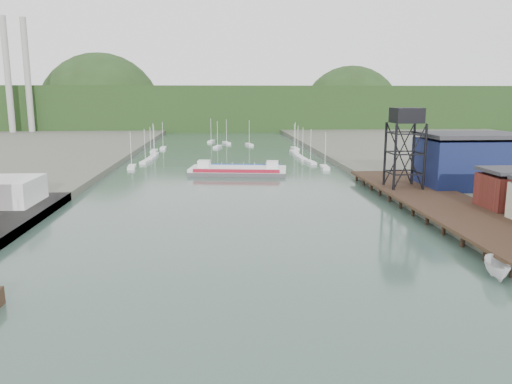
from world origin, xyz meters
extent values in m
plane|color=#2F493E|center=(0.00, 0.00, 0.00)|extent=(600.00, 600.00, 0.00)
cube|color=black|center=(37.00, 45.00, 1.90)|extent=(14.00, 70.00, 0.50)
cylinder|color=black|center=(31.00, 45.00, 0.80)|extent=(0.60, 0.60, 2.20)
cylinder|color=black|center=(43.00, 45.00, 0.80)|extent=(0.60, 0.60, 2.20)
cylinder|color=black|center=(32.00, 55.00, 8.65)|extent=(0.50, 0.50, 13.00)
cylinder|color=black|center=(38.00, 55.00, 8.65)|extent=(0.50, 0.50, 13.00)
cylinder|color=black|center=(32.00, 61.00, 8.65)|extent=(0.50, 0.50, 13.00)
cylinder|color=black|center=(38.00, 61.00, 8.65)|extent=(0.50, 0.50, 13.00)
cube|color=black|center=(35.00, 58.00, 16.65)|extent=(5.50, 5.50, 3.00)
cube|color=#0B1533|center=(50.00, 60.00, 6.60)|extent=(20.00, 14.00, 10.00)
cube|color=#2D2D33|center=(50.00, 60.00, 12.50)|extent=(20.50, 14.50, 0.80)
cube|color=#4E1E16|center=(46.00, 38.00, 4.60)|extent=(9.00, 8.00, 6.00)
cube|color=silver|center=(-27.54, 103.89, 0.35)|extent=(2.67, 7.65, 0.90)
cube|color=silver|center=(-25.28, 115.30, 0.35)|extent=(2.81, 7.67, 0.90)
cube|color=silver|center=(-24.71, 124.17, 0.35)|extent=(2.35, 7.59, 0.90)
cube|color=silver|center=(-24.81, 134.09, 0.35)|extent=(2.01, 7.50, 0.90)
cube|color=silver|center=(-26.64, 146.33, 0.35)|extent=(2.00, 7.50, 0.90)
cube|color=silver|center=(-24.32, 156.17, 0.35)|extent=(2.16, 7.54, 0.90)
cube|color=silver|center=(27.56, 99.03, 0.35)|extent=(2.53, 7.62, 0.90)
cube|color=silver|center=(25.46, 110.51, 0.35)|extent=(2.76, 7.67, 0.90)
cube|color=silver|center=(24.46, 119.29, 0.35)|extent=(2.22, 7.56, 0.90)
cube|color=silver|center=(24.27, 128.28, 0.35)|extent=(2.18, 7.54, 0.90)
cube|color=silver|center=(24.67, 139.38, 0.35)|extent=(2.46, 7.61, 0.90)
cube|color=silver|center=(26.78, 150.99, 0.35)|extent=(2.48, 7.61, 0.90)
cube|color=silver|center=(-3.16, 160.00, 0.35)|extent=(3.78, 7.76, 0.90)
cube|color=silver|center=(10.04, 168.00, 0.35)|extent=(3.31, 7.74, 0.90)
cube|color=silver|center=(0.66, 176.00, 0.35)|extent=(3.76, 7.76, 0.90)
cube|color=silver|center=(-6.11, 184.00, 0.35)|extent=(3.40, 7.74, 0.90)
cylinder|color=#9C9C97|center=(-110.00, 230.00, 30.00)|extent=(3.20, 3.20, 60.00)
cylinder|color=#9C9C97|center=(-102.00, 235.00, 30.00)|extent=(3.20, 3.20, 60.00)
cube|color=#1F3116|center=(0.00, 300.00, 12.00)|extent=(500.00, 120.00, 28.00)
sphere|color=#1F3116|center=(-80.00, 300.00, 8.00)|extent=(80.00, 80.00, 80.00)
sphere|color=#1F3116|center=(90.00, 310.00, 6.00)|extent=(70.00, 70.00, 70.00)
cube|color=#474749|center=(2.49, 90.85, 0.51)|extent=(26.45, 13.52, 1.01)
cube|color=silver|center=(2.49, 90.85, 1.42)|extent=(26.45, 13.52, 0.81)
cube|color=maroon|center=(1.78, 85.79, 1.62)|extent=(22.07, 3.23, 0.91)
cube|color=navy|center=(3.20, 95.92, 1.62)|extent=(22.07, 3.23, 0.91)
cube|color=silver|center=(-6.53, 92.11, 2.63)|extent=(3.43, 3.43, 2.02)
cube|color=silver|center=(11.51, 89.60, 2.63)|extent=(3.43, 3.43, 2.02)
imported|color=silver|center=(28.99, 11.83, 1.17)|extent=(3.96, 6.48, 2.35)
camera|label=1|loc=(-2.24, -39.89, 20.54)|focal=35.00mm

